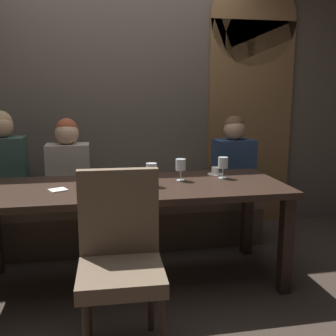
{
  "coord_description": "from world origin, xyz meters",
  "views": [
    {
      "loc": [
        -0.23,
        -2.67,
        1.38
      ],
      "look_at": [
        0.28,
        0.08,
        0.84
      ],
      "focal_mm": 41.14,
      "sensor_mm": 36.0,
      "label": 1
    }
  ],
  "objects_px": {
    "diner_far_end": "(234,158)",
    "wine_glass_near_left": "(152,170)",
    "diner_bearded": "(68,163)",
    "espresso_cup": "(215,172)",
    "wine_glass_center_front": "(181,165)",
    "banquette_bench": "(125,222)",
    "diner_redhead": "(4,161)",
    "dining_table": "(131,197)",
    "chair_near_side": "(120,250)",
    "wine_glass_end_left": "(223,163)",
    "dessert_plate": "(118,185)"
  },
  "relations": [
    {
      "from": "diner_bearded",
      "to": "espresso_cup",
      "type": "xyz_separation_m",
      "value": [
        1.17,
        -0.45,
        -0.03
      ]
    },
    {
      "from": "wine_glass_end_left",
      "to": "diner_redhead",
      "type": "bearing_deg",
      "value": 161.05
    },
    {
      "from": "wine_glass_center_front",
      "to": "banquette_bench",
      "type": "bearing_deg",
      "value": 121.35
    },
    {
      "from": "banquette_bench",
      "to": "dessert_plate",
      "type": "distance_m",
      "value": 0.9
    },
    {
      "from": "diner_redhead",
      "to": "dessert_plate",
      "type": "relative_size",
      "value": 4.18
    },
    {
      "from": "diner_far_end",
      "to": "espresso_cup",
      "type": "bearing_deg",
      "value": -125.43
    },
    {
      "from": "diner_bearded",
      "to": "wine_glass_near_left",
      "type": "bearing_deg",
      "value": -50.03
    },
    {
      "from": "diner_redhead",
      "to": "wine_glass_center_front",
      "type": "distance_m",
      "value": 1.51
    },
    {
      "from": "diner_bearded",
      "to": "dessert_plate",
      "type": "xyz_separation_m",
      "value": [
        0.38,
        -0.71,
        -0.04
      ]
    },
    {
      "from": "banquette_bench",
      "to": "wine_glass_center_front",
      "type": "bearing_deg",
      "value": -58.65
    },
    {
      "from": "diner_far_end",
      "to": "espresso_cup",
      "type": "height_order",
      "value": "diner_far_end"
    },
    {
      "from": "dessert_plate",
      "to": "wine_glass_end_left",
      "type": "bearing_deg",
      "value": 9.23
    },
    {
      "from": "diner_bearded",
      "to": "wine_glass_end_left",
      "type": "height_order",
      "value": "diner_bearded"
    },
    {
      "from": "wine_glass_near_left",
      "to": "espresso_cup",
      "type": "height_order",
      "value": "wine_glass_near_left"
    },
    {
      "from": "chair_near_side",
      "to": "diner_bearded",
      "type": "xyz_separation_m",
      "value": [
        -0.35,
        1.4,
        0.23
      ]
    },
    {
      "from": "banquette_bench",
      "to": "diner_redhead",
      "type": "relative_size",
      "value": 3.15
    },
    {
      "from": "chair_near_side",
      "to": "wine_glass_end_left",
      "type": "relative_size",
      "value": 5.98
    },
    {
      "from": "diner_far_end",
      "to": "wine_glass_near_left",
      "type": "relative_size",
      "value": 4.48
    },
    {
      "from": "dining_table",
      "to": "diner_far_end",
      "type": "relative_size",
      "value": 3.0
    },
    {
      "from": "banquette_bench",
      "to": "wine_glass_near_left",
      "type": "relative_size",
      "value": 15.24
    },
    {
      "from": "diner_far_end",
      "to": "dining_table",
      "type": "bearing_deg",
      "value": -146.15
    },
    {
      "from": "dining_table",
      "to": "espresso_cup",
      "type": "height_order",
      "value": "espresso_cup"
    },
    {
      "from": "diner_far_end",
      "to": "banquette_bench",
      "type": "bearing_deg",
      "value": 178.75
    },
    {
      "from": "dining_table",
      "to": "espresso_cup",
      "type": "distance_m",
      "value": 0.74
    },
    {
      "from": "banquette_bench",
      "to": "diner_bearded",
      "type": "xyz_separation_m",
      "value": [
        -0.48,
        -0.02,
        0.56
      ]
    },
    {
      "from": "dining_table",
      "to": "diner_redhead",
      "type": "bearing_deg",
      "value": 145.43
    },
    {
      "from": "wine_glass_near_left",
      "to": "diner_far_end",
      "type": "bearing_deg",
      "value": 40.08
    },
    {
      "from": "espresso_cup",
      "to": "wine_glass_near_left",
      "type": "bearing_deg",
      "value": -152.57
    },
    {
      "from": "chair_near_side",
      "to": "wine_glass_end_left",
      "type": "xyz_separation_m",
      "value": [
        0.84,
        0.82,
        0.3
      ]
    },
    {
      "from": "diner_redhead",
      "to": "dining_table",
      "type": "bearing_deg",
      "value": -34.57
    },
    {
      "from": "banquette_bench",
      "to": "diner_bearded",
      "type": "height_order",
      "value": "diner_bearded"
    },
    {
      "from": "chair_near_side",
      "to": "wine_glass_center_front",
      "type": "height_order",
      "value": "chair_near_side"
    },
    {
      "from": "wine_glass_end_left",
      "to": "wine_glass_center_front",
      "type": "bearing_deg",
      "value": -176.48
    },
    {
      "from": "wine_glass_near_left",
      "to": "diner_redhead",
      "type": "bearing_deg",
      "value": 146.8
    },
    {
      "from": "banquette_bench",
      "to": "wine_glass_end_left",
      "type": "distance_m",
      "value": 1.12
    },
    {
      "from": "wine_glass_center_front",
      "to": "diner_far_end",
      "type": "bearing_deg",
      "value": 43.32
    },
    {
      "from": "banquette_bench",
      "to": "wine_glass_near_left",
      "type": "distance_m",
      "value": 0.99
    },
    {
      "from": "banquette_bench",
      "to": "diner_bearded",
      "type": "relative_size",
      "value": 3.44
    },
    {
      "from": "diner_redhead",
      "to": "espresso_cup",
      "type": "xyz_separation_m",
      "value": [
        1.7,
        -0.46,
        -0.06
      ]
    },
    {
      "from": "dining_table",
      "to": "wine_glass_end_left",
      "type": "xyz_separation_m",
      "value": [
        0.71,
        0.1,
        0.2
      ]
    },
    {
      "from": "diner_far_end",
      "to": "espresso_cup",
      "type": "xyz_separation_m",
      "value": [
        -0.32,
        -0.45,
        -0.03
      ]
    },
    {
      "from": "dining_table",
      "to": "wine_glass_center_front",
      "type": "distance_m",
      "value": 0.44
    },
    {
      "from": "diner_redhead",
      "to": "wine_glass_end_left",
      "type": "relative_size",
      "value": 4.85
    },
    {
      "from": "diner_redhead",
      "to": "wine_glass_end_left",
      "type": "height_order",
      "value": "diner_redhead"
    },
    {
      "from": "wine_glass_near_left",
      "to": "wine_glass_center_front",
      "type": "distance_m",
      "value": 0.28
    },
    {
      "from": "chair_near_side",
      "to": "wine_glass_near_left",
      "type": "bearing_deg",
      "value": 68.11
    },
    {
      "from": "wine_glass_center_front",
      "to": "chair_near_side",
      "type": "bearing_deg",
      "value": -122.27
    },
    {
      "from": "diner_far_end",
      "to": "diner_redhead",
      "type": "bearing_deg",
      "value": 179.65
    },
    {
      "from": "dining_table",
      "to": "banquette_bench",
      "type": "height_order",
      "value": "dining_table"
    },
    {
      "from": "espresso_cup",
      "to": "diner_bearded",
      "type": "bearing_deg",
      "value": 159.1
    }
  ]
}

